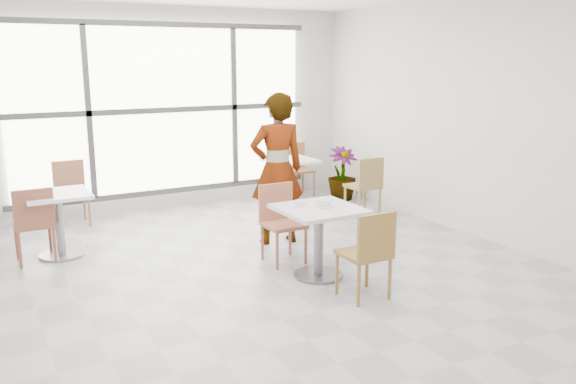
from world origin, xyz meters
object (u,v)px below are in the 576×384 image
bg_table_right (290,176)px  plant_right (342,174)px  bg_chair_right_far (297,166)px  bg_chair_left_far (71,188)px  person (277,169)px  bg_table_left (59,215)px  main_table (319,229)px  bg_chair_left_near (34,220)px  coffee_cup (299,204)px  chair_near (369,249)px  bg_chair_right_near (366,182)px  chair_far (280,217)px  oatmeal_bowl (324,203)px

bg_table_right → plant_right: bearing=2.2°
bg_chair_right_far → bg_chair_left_far: bearing=180.0°
person → bg_table_left: 2.59m
main_table → bg_chair_left_near: size_ratio=0.92×
main_table → coffee_cup: 0.33m
bg_chair_left_near → bg_chair_right_far: (4.23, 1.52, 0.00)m
bg_table_left → bg_chair_left_near: size_ratio=0.86×
coffee_cup → bg_chair_right_far: bg_chair_right_far is taller
chair_near → bg_chair_left_far: same height
bg_chair_left_far → plant_right: bg_chair_left_far is taller
bg_chair_left_far → bg_chair_right_far: bearing=0.0°
person → bg_chair_right_near: (1.70, 0.47, -0.43)m
bg_table_right → bg_chair_right_near: 1.22m
chair_far → bg_chair_left_near: (-2.44, 1.22, 0.00)m
coffee_cup → bg_table_left: 2.83m
oatmeal_bowl → bg_chair_left_near: bearing=144.1°
coffee_cup → bg_chair_left_near: (-2.38, 1.75, -0.28)m
main_table → oatmeal_bowl: size_ratio=3.81×
chair_near → bg_chair_left_near: (-2.63, 2.63, 0.00)m
coffee_cup → bg_chair_left_far: bg_chair_left_far is taller
chair_far → coffee_cup: (-0.07, -0.53, 0.28)m
bg_chair_left_near → bg_table_right: bearing=-167.1°
chair_near → plant_right: bearing=-120.6°
chair_far → person: person is taller
bg_chair_right_far → chair_near: bearing=-111.1°
bg_table_left → chair_near: bearing=-49.7°
person → oatmeal_bowl: bearing=93.6°
oatmeal_bowl → person: (0.12, 1.26, 0.13)m
oatmeal_bowl → bg_table_left: oatmeal_bowl is taller
bg_chair_left_far → plant_right: (4.07, -0.63, -0.07)m
main_table → bg_chair_right_near: (1.88, 1.73, -0.02)m
oatmeal_bowl → bg_table_right: bearing=67.4°
bg_chair_left_near → bg_chair_right_far: 4.49m
coffee_cup → bg_chair_right_near: (2.05, 1.60, -0.28)m
bg_table_right → bg_chair_left_far: bearing=167.8°
chair_far → bg_chair_left_far: (-1.80, 2.74, 0.00)m
chair_near → bg_chair_right_far: bearing=-111.1°
oatmeal_bowl → bg_chair_left_near: bg_chair_left_near is taller
bg_table_left → oatmeal_bowl: bearing=-41.0°
bg_chair_right_far → bg_chair_right_near: bearing=-83.3°
bg_chair_left_far → plant_right: size_ratio=1.02×
plant_right → bg_chair_left_far: bearing=171.2°
coffee_cup → plant_right: (2.34, 2.64, -0.35)m
main_table → bg_chair_left_far: bearing=119.2°
bg_table_left → plant_right: (4.43, 0.76, -0.06)m
oatmeal_bowl → person: size_ratio=0.11×
coffee_cup → bg_table_left: coffee_cup is taller
bg_chair_left_far → person: bearing=-45.8°
main_table → coffee_cup: (-0.17, 0.13, 0.26)m
bg_table_right → bg_chair_right_near: size_ratio=0.86×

